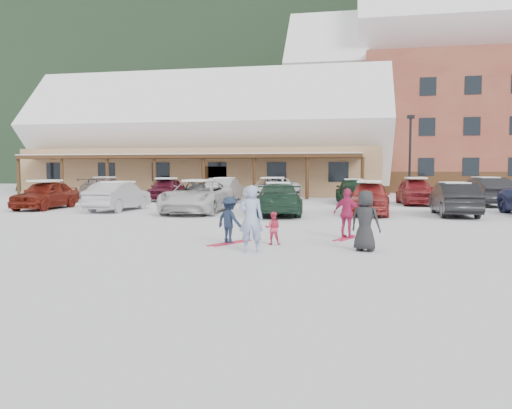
% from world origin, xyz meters
% --- Properties ---
extents(ground, '(160.00, 160.00, 0.00)m').
position_xyz_m(ground, '(0.00, 0.00, 0.00)').
color(ground, white).
rests_on(ground, ground).
extents(forested_hillside, '(300.00, 70.00, 38.00)m').
position_xyz_m(forested_hillside, '(0.00, 85.00, 19.00)').
color(forested_hillside, black).
rests_on(forested_hillside, ground).
extents(day_lodge, '(29.12, 12.50, 10.38)m').
position_xyz_m(day_lodge, '(-9.00, 27.96, 3.94)').
color(day_lodge, tan).
rests_on(day_lodge, ground).
extents(alpine_hotel, '(31.48, 14.01, 21.48)m').
position_xyz_m(alpine_hotel, '(14.27, 38.00, 8.63)').
color(alpine_hotel, brown).
rests_on(alpine_hotel, ground).
extents(lamp_post, '(0.50, 0.25, 5.66)m').
position_xyz_m(lamp_post, '(6.80, 22.95, 3.23)').
color(lamp_post, black).
rests_on(lamp_post, ground).
extents(conifer_0, '(4.40, 4.40, 10.20)m').
position_xyz_m(conifer_0, '(-26.00, 30.00, 5.69)').
color(conifer_0, black).
rests_on(conifer_0, ground).
extents(conifer_2, '(5.28, 5.28, 12.24)m').
position_xyz_m(conifer_2, '(-30.00, 42.00, 6.83)').
color(conifer_2, black).
rests_on(conifer_2, ground).
extents(conifer_3, '(3.96, 3.96, 9.18)m').
position_xyz_m(conifer_3, '(6.00, 44.00, 5.12)').
color(conifer_3, black).
rests_on(conifer_3, ground).
extents(adult_skier, '(0.66, 0.51, 1.60)m').
position_xyz_m(adult_skier, '(0.55, -0.96, 0.80)').
color(adult_skier, '#8DA0CA').
rests_on(adult_skier, ground).
extents(toddler_red, '(0.45, 0.37, 0.86)m').
position_xyz_m(toddler_red, '(0.88, 0.32, 0.43)').
color(toddler_red, '#D33656').
rests_on(toddler_red, ground).
extents(child_navy, '(0.94, 0.81, 1.26)m').
position_xyz_m(child_navy, '(-0.27, 0.27, 0.63)').
color(child_navy, '#18243A').
rests_on(child_navy, ground).
extents(skis_child_navy, '(0.87, 1.32, 0.03)m').
position_xyz_m(skis_child_navy, '(-0.27, 0.27, 0.01)').
color(skis_child_navy, '#C11B3A').
rests_on(skis_child_navy, ground).
extents(child_magenta, '(0.91, 0.64, 1.43)m').
position_xyz_m(child_magenta, '(2.79, 1.85, 0.72)').
color(child_magenta, '#BD255A').
rests_on(child_magenta, ground).
extents(skis_child_magenta, '(0.72, 1.37, 0.03)m').
position_xyz_m(skis_child_magenta, '(2.79, 1.85, 0.01)').
color(skis_child_magenta, '#C11B3A').
rests_on(skis_child_magenta, ground).
extents(bystander_dark, '(0.84, 0.70, 1.47)m').
position_xyz_m(bystander_dark, '(3.23, -0.32, 0.74)').
color(bystander_dark, black).
rests_on(bystander_dark, ground).
extents(parked_car_0, '(1.80, 4.23, 1.43)m').
position_xyz_m(parked_car_0, '(-12.11, 9.91, 0.71)').
color(parked_car_0, maroon).
rests_on(parked_car_0, ground).
extents(parked_car_1, '(1.61, 4.24, 1.38)m').
position_xyz_m(parked_car_1, '(-8.07, 9.66, 0.69)').
color(parked_car_1, '#ABABB0').
rests_on(parked_car_1, ground).
extents(parked_car_2, '(2.51, 5.37, 1.49)m').
position_xyz_m(parked_car_2, '(-3.97, 9.26, 0.74)').
color(parked_car_2, silver).
rests_on(parked_car_2, ground).
extents(parked_car_3, '(2.71, 5.05, 1.39)m').
position_xyz_m(parked_car_3, '(-0.23, 8.83, 0.70)').
color(parked_car_3, '#1E3A29').
rests_on(parked_car_3, ground).
extents(parked_car_4, '(2.04, 4.41, 1.46)m').
position_xyz_m(parked_car_4, '(3.68, 9.82, 0.73)').
color(parked_car_4, '#A5302D').
rests_on(parked_car_4, ground).
extents(parked_car_5, '(1.49, 4.27, 1.41)m').
position_xyz_m(parked_car_5, '(7.22, 9.92, 0.70)').
color(parked_car_5, black).
rests_on(parked_car_5, ground).
extents(parked_car_7, '(2.91, 5.38, 1.48)m').
position_xyz_m(parked_car_7, '(-12.69, 17.16, 0.74)').
color(parked_car_7, '#7D695D').
rests_on(parked_car_7, ground).
extents(parked_car_8, '(1.95, 4.28, 1.43)m').
position_xyz_m(parked_car_8, '(-8.72, 17.64, 0.71)').
color(parked_car_8, '#591629').
rests_on(parked_car_8, ground).
extents(parked_car_9, '(1.62, 4.46, 1.46)m').
position_xyz_m(parked_car_9, '(-4.79, 17.30, 0.73)').
color(parked_car_9, '#9C9BA0').
rests_on(parked_car_9, ground).
extents(parked_car_10, '(3.27, 5.67, 1.49)m').
position_xyz_m(parked_car_10, '(-1.81, 17.48, 0.74)').
color(parked_car_10, white).
rests_on(parked_car_10, ground).
extents(parked_car_11, '(2.27, 4.94, 1.40)m').
position_xyz_m(parked_car_11, '(3.02, 17.22, 0.70)').
color(parked_car_11, '#17311E').
rests_on(parked_car_11, ground).
extents(parked_car_12, '(2.03, 4.53, 1.51)m').
position_xyz_m(parked_car_12, '(6.45, 16.69, 0.76)').
color(parked_car_12, maroon).
rests_on(parked_car_12, ground).
extents(parked_car_13, '(2.14, 4.85, 1.55)m').
position_xyz_m(parked_car_13, '(10.07, 16.50, 0.77)').
color(parked_car_13, black).
rests_on(parked_car_13, ground).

